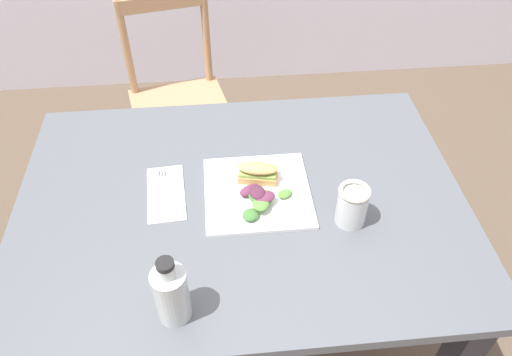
{
  "coord_description": "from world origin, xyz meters",
  "views": [
    {
      "loc": [
        -0.05,
        -0.79,
        1.7
      ],
      "look_at": [
        0.05,
        0.18,
        0.76
      ],
      "focal_mm": 34.68,
      "sensor_mm": 36.0,
      "label": 1
    }
  ],
  "objects": [
    {
      "name": "sandwich_half_front",
      "position": [
        0.05,
        0.18,
        0.78
      ],
      "size": [
        0.12,
        0.08,
        0.06
      ],
      "color": "tan",
      "rests_on": "plate_lunch"
    },
    {
      "name": "fork_on_napkin",
      "position": [
        -0.2,
        0.18,
        0.75
      ],
      "size": [
        0.05,
        0.19,
        0.0
      ],
      "color": "silver",
      "rests_on": "napkin_folded"
    },
    {
      "name": "dining_table",
      "position": [
        0.0,
        0.12,
        0.61
      ],
      "size": [
        1.2,
        0.88,
        0.74
      ],
      "color": "#51565B",
      "rests_on": "ground"
    },
    {
      "name": "bottle_cold_brew",
      "position": [
        -0.17,
        -0.21,
        0.81
      ],
      "size": [
        0.07,
        0.07,
        0.18
      ],
      "color": "black",
      "rests_on": "dining_table"
    },
    {
      "name": "mason_jar_iced_tea",
      "position": [
        0.27,
        0.02,
        0.79
      ],
      "size": [
        0.08,
        0.08,
        0.11
      ],
      "color": "#C67528",
      "rests_on": "dining_table"
    },
    {
      "name": "salad_mixed_greens",
      "position": [
        0.05,
        0.09,
        0.77
      ],
      "size": [
        0.15,
        0.15,
        0.04
      ],
      "color": "#518438",
      "rests_on": "plate_lunch"
    },
    {
      "name": "plate_lunch",
      "position": [
        0.05,
        0.14,
        0.74
      ],
      "size": [
        0.28,
        0.28,
        0.01
      ],
      "primitive_type": "cube",
      "color": "white",
      "rests_on": "dining_table"
    },
    {
      "name": "napkin_folded",
      "position": [
        -0.2,
        0.16,
        0.74
      ],
      "size": [
        0.11,
        0.22,
        0.0
      ],
      "primitive_type": "cube",
      "rotation": [
        0.0,
        0.0,
        0.07
      ],
      "color": "silver",
      "rests_on": "dining_table"
    },
    {
      "name": "chair_wooden_far",
      "position": [
        -0.21,
        1.0,
        0.45
      ],
      "size": [
        0.47,
        0.47,
        0.87
      ],
      "color": "tan",
      "rests_on": "ground"
    }
  ]
}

